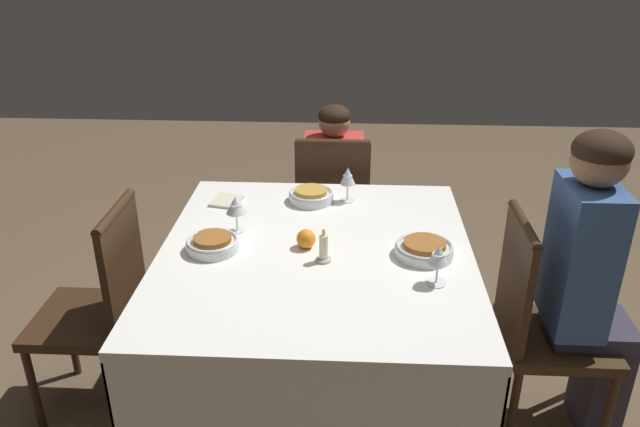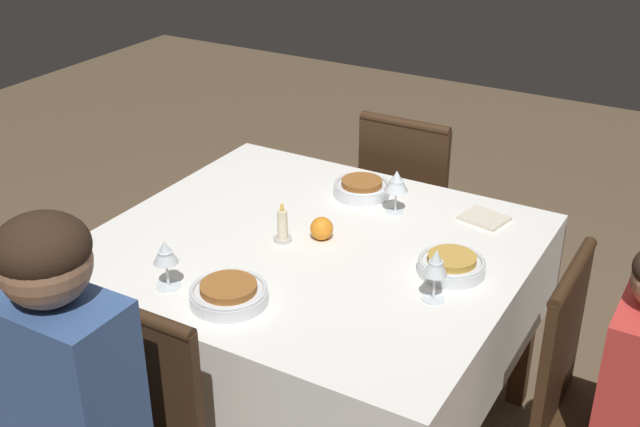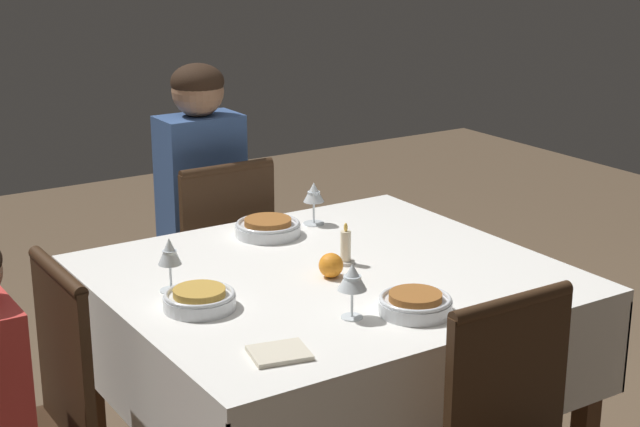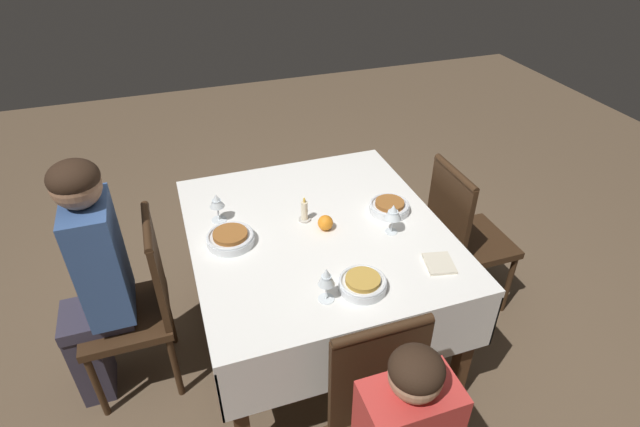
% 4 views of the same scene
% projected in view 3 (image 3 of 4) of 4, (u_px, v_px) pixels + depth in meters
% --- Properties ---
extents(dining_table, '(1.27, 1.16, 0.74)m').
position_uv_depth(dining_table, '(329.00, 301.00, 2.88)').
color(dining_table, white).
rests_on(dining_table, ground_plane).
extents(chair_south, '(0.40, 0.40, 0.91)m').
position_uv_depth(chair_south, '(216.00, 266.00, 3.63)').
color(chair_south, '#382314').
rests_on(chair_south, ground_plane).
extents(chair_east, '(0.40, 0.40, 0.91)m').
position_uv_depth(chair_east, '(27.00, 426.00, 2.49)').
color(chair_east, '#382314').
rests_on(chair_east, ground_plane).
extents(person_adult_denim, '(0.30, 0.34, 1.23)m').
position_uv_depth(person_adult_denim, '(197.00, 204.00, 3.69)').
color(person_adult_denim, '#383342').
rests_on(person_adult_denim, ground_plane).
extents(bowl_south, '(0.21, 0.21, 0.06)m').
position_uv_depth(bowl_south, '(268.00, 227.00, 3.18)').
color(bowl_south, silver).
rests_on(bowl_south, dining_table).
extents(wine_glass_south, '(0.07, 0.07, 0.14)m').
position_uv_depth(wine_glass_south, '(314.00, 194.00, 3.27)').
color(wine_glass_south, white).
rests_on(wine_glass_south, dining_table).
extents(bowl_east, '(0.19, 0.19, 0.06)m').
position_uv_depth(bowl_east, '(200.00, 299.00, 2.58)').
color(bowl_east, silver).
rests_on(bowl_east, dining_table).
extents(wine_glass_east, '(0.06, 0.06, 0.15)m').
position_uv_depth(wine_glass_east, '(170.00, 254.00, 2.68)').
color(wine_glass_east, white).
rests_on(wine_glass_east, dining_table).
extents(bowl_north, '(0.19, 0.19, 0.06)m').
position_uv_depth(bowl_north, '(415.00, 303.00, 2.55)').
color(bowl_north, silver).
rests_on(bowl_north, dining_table).
extents(wine_glass_north, '(0.08, 0.08, 0.15)m').
position_uv_depth(wine_glass_north, '(352.00, 278.00, 2.50)').
color(wine_glass_north, white).
rests_on(wine_glass_north, dining_table).
extents(candle_centerpiece, '(0.06, 0.06, 0.13)m').
position_uv_depth(candle_centerpiece, '(346.00, 250.00, 2.91)').
color(candle_centerpiece, beige).
rests_on(candle_centerpiece, dining_table).
extents(orange_fruit, '(0.07, 0.07, 0.07)m').
position_uv_depth(orange_fruit, '(331.00, 265.00, 2.81)').
color(orange_fruit, orange).
rests_on(orange_fruit, dining_table).
extents(napkin_red_folded, '(0.16, 0.14, 0.01)m').
position_uv_depth(napkin_red_folded, '(279.00, 353.00, 2.31)').
color(napkin_red_folded, beige).
rests_on(napkin_red_folded, dining_table).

